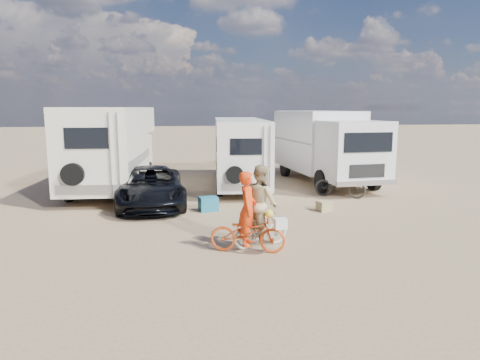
{
  "coord_description": "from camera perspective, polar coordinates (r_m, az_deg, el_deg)",
  "views": [
    {
      "loc": [
        -2.35,
        -11.73,
        3.42
      ],
      "look_at": [
        -0.57,
        0.74,
        1.3
      ],
      "focal_mm": 32.3,
      "sensor_mm": 36.0,
      "label": 1
    }
  ],
  "objects": [
    {
      "name": "box_truck",
      "position": [
        20.06,
        11.3,
        4.25
      ],
      "size": [
        3.29,
        7.58,
        3.26
      ],
      "primitive_type": null,
      "rotation": [
        0.0,
        0.0,
        0.09
      ],
      "color": "silver",
      "rests_on": "ground"
    },
    {
      "name": "rider_woman",
      "position": [
        10.62,
        2.83,
        -3.95
      ],
      "size": [
        0.99,
        1.11,
        1.89
      ],
      "primitive_type": "imported",
      "rotation": [
        0.0,
        0.0,
        1.93
      ],
      "color": "tan",
      "rests_on": "ground"
    },
    {
      "name": "rv_main",
      "position": [
        18.92,
        -0.06,
        3.6
      ],
      "size": [
        2.61,
        7.44,
        2.92
      ],
      "primitive_type": null,
      "rotation": [
        0.0,
        0.0,
        -0.08
      ],
      "color": "silver",
      "rests_on": "ground"
    },
    {
      "name": "rider_man",
      "position": [
        10.25,
        1.02,
        -4.76
      ],
      "size": [
        0.58,
        0.74,
        1.77
      ],
      "primitive_type": "imported",
      "rotation": [
        0.0,
        0.0,
        1.29
      ],
      "color": "red",
      "rests_on": "ground"
    },
    {
      "name": "dark_suv",
      "position": [
        15.5,
        -11.67,
        -0.84
      ],
      "size": [
        2.52,
        4.99,
        1.35
      ],
      "primitive_type": "imported",
      "rotation": [
        0.0,
        0.0,
        0.06
      ],
      "color": "black",
      "rests_on": "ground"
    },
    {
      "name": "rv_left",
      "position": [
        18.88,
        -16.44,
        3.98
      ],
      "size": [
        3.01,
        8.15,
        3.43
      ],
      "primitive_type": null,
      "rotation": [
        0.0,
        0.0,
        -0.06
      ],
      "color": "silver",
      "rests_on": "ground"
    },
    {
      "name": "bike_parked",
      "position": [
        17.01,
        13.09,
        -0.56
      ],
      "size": [
        2.0,
        1.57,
        1.01
      ],
      "primitive_type": "imported",
      "rotation": [
        0.0,
        0.0,
        1.03
      ],
      "color": "#232523",
      "rests_on": "ground"
    },
    {
      "name": "ground",
      "position": [
        12.44,
        3.1,
        -6.41
      ],
      "size": [
        140.0,
        140.0,
        0.0
      ],
      "primitive_type": "plane",
      "color": "#9F825F",
      "rests_on": "ground"
    },
    {
      "name": "bike_man",
      "position": [
        10.36,
        1.01,
        -6.97
      ],
      "size": [
        1.91,
        1.1,
        0.95
      ],
      "primitive_type": "imported",
      "rotation": [
        0.0,
        0.0,
        1.29
      ],
      "color": "#CC4313",
      "rests_on": "ground"
    },
    {
      "name": "crate",
      "position": [
        14.7,
        11.04,
        -3.4
      ],
      "size": [
        0.5,
        0.5,
        0.34
      ],
      "primitive_type": "cube",
      "rotation": [
        0.0,
        0.0,
        0.22
      ],
      "color": "#9C8B5A",
      "rests_on": "ground"
    },
    {
      "name": "cooler",
      "position": [
        14.47,
        -4.21,
        -3.17
      ],
      "size": [
        0.68,
        0.56,
        0.48
      ],
      "primitive_type": "cube",
      "rotation": [
        0.0,
        0.0,
        0.22
      ],
      "color": "#1D617D",
      "rests_on": "ground"
    },
    {
      "name": "bike_woman",
      "position": [
        10.74,
        2.81,
        -6.46
      ],
      "size": [
        1.58,
        0.94,
        0.92
      ],
      "primitive_type": "imported",
      "rotation": [
        0.0,
        0.0,
        1.93
      ],
      "color": "#B8B89C",
      "rests_on": "ground"
    }
  ]
}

